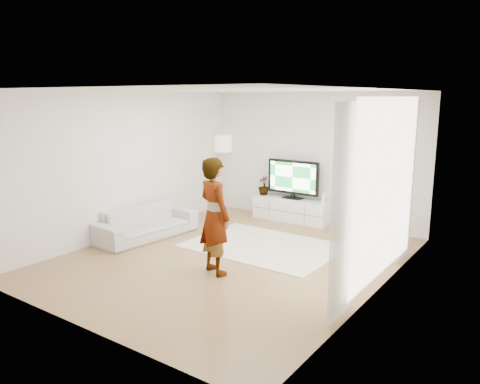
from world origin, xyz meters
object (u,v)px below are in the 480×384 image
Objects in this scene: player at (215,216)px; rug at (263,246)px; media_console at (292,210)px; floor_lamp at (223,147)px; television at (293,178)px; sofa at (146,222)px.

rug is at bearing -66.00° from player.
player reaches higher than media_console.
rug is at bearing -38.74° from floor_lamp.
media_console is 0.97× the size of player.
player is at bearing -54.82° from floor_lamp.
floor_lamp is at bearing -177.98° from media_console.
television reaches higher than rug.
floor_lamp is at bearing -177.12° from television.
player reaches higher than sofa.
floor_lamp is at bearing 141.26° from rug.
player is (0.56, -3.47, 0.67)m from media_console.
floor_lamp reaches higher than rug.
floor_lamp is (-2.30, 1.85, 1.53)m from rug.
rug is at bearing -64.24° from sofa.
media_console is at bearing -90.00° from television.
television is 0.68× the size of player.
media_console is 0.97× the size of floor_lamp.
sofa is (-2.16, -0.84, 0.29)m from rug.
player is (0.09, -1.55, 0.91)m from rug.
rug is (0.46, -1.91, -0.24)m from media_console.
floor_lamp reaches higher than media_console.
player reaches higher than rug.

